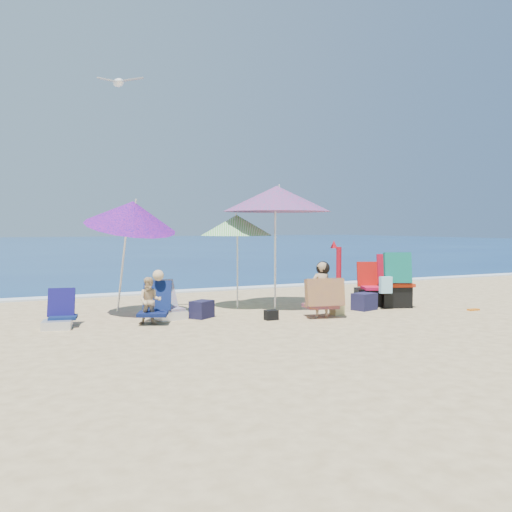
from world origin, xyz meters
name	(u,v)px	position (x,y,z in m)	size (l,w,h in m)	color
ground	(297,322)	(0.00, 0.00, 0.00)	(120.00, 120.00, 0.00)	#D8BC84
sea	(46,246)	(0.00, 45.00, -0.05)	(120.00, 80.00, 0.12)	navy
foam	(197,290)	(0.00, 5.10, 0.02)	(120.00, 0.50, 0.04)	white
umbrella_turquoise	(277,199)	(0.46, 1.61, 2.20)	(2.83, 2.83, 2.50)	white
umbrella_striped	(237,225)	(-0.29, 1.91, 1.67)	(1.87, 1.87, 1.91)	silver
umbrella_blue	(132,214)	(-2.42, 1.84, 1.87)	(2.07, 2.12, 2.28)	white
furled_umbrella	(338,271)	(1.52, 1.00, 0.75)	(0.25, 0.21, 1.37)	#A30B19
chair_navy	(59,318)	(-3.78, 1.17, 0.17)	(0.63, 0.72, 0.62)	#0D1C49
chair_rainbow	(168,309)	(-1.92, 1.27, 0.18)	(0.59, 0.67, 0.68)	#C1444A
camp_chair_left	(369,293)	(2.31, 1.01, 0.27)	(0.71, 0.77, 0.91)	red
camp_chair_right	(394,287)	(2.70, 0.69, 0.41)	(0.98, 0.82, 1.13)	red
person_center	(322,291)	(0.62, 0.15, 0.50)	(0.73, 0.67, 1.02)	tan
person_left	(152,300)	(-2.32, 0.87, 0.41)	(0.76, 0.86, 0.89)	tan
bag_navy_a	(202,309)	(-1.34, 1.08, 0.16)	(0.49, 0.46, 0.31)	#181733
bag_tan	(337,309)	(1.06, 0.33, 0.10)	(0.27, 0.21, 0.21)	tan
bag_navy_b	(364,302)	(1.89, 0.62, 0.17)	(0.52, 0.45, 0.33)	#1B1B3B
bag_black_b	(271,315)	(-0.31, 0.35, 0.09)	(0.23, 0.16, 0.17)	black
orange_item	(473,310)	(3.78, -0.38, 0.02)	(0.24, 0.11, 0.03)	orange
seagull	(119,82)	(-2.60, 1.97, 4.26)	(0.78, 0.57, 0.14)	white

